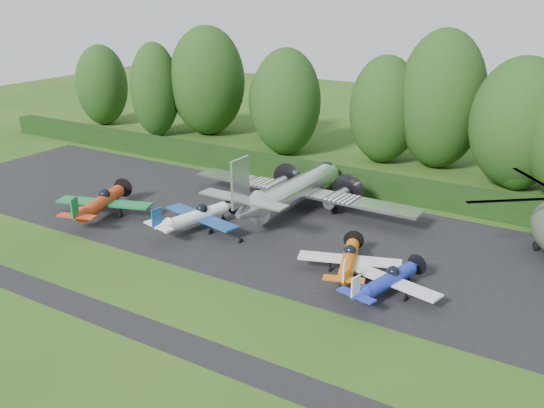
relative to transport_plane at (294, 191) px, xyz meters
The scene contains 18 objects.
ground 14.00m from the transport_plane, 81.02° to the right, with size 160.00×160.00×0.00m, color #214D15.
apron 4.66m from the transport_plane, 59.73° to the right, with size 70.00×18.00×0.01m, color black.
taxiway_verge 19.91m from the transport_plane, 83.73° to the right, with size 70.00×2.00×0.00m, color black.
hedgerow 7.82m from the transport_plane, 73.44° to the left, with size 90.00×1.60×2.00m, color black.
transport_plane is the anchor object (origin of this frame).
light_plane_red 15.30m from the transport_plane, 144.03° to the right, with size 7.78×8.18×2.99m.
light_plane_white 8.43m from the transport_plane, 120.66° to the right, with size 7.12×7.49×2.74m.
light_plane_orange 11.74m from the transport_plane, 43.03° to the right, with size 6.56×6.89×2.52m.
light_plane_blue 14.95m from the transport_plane, 38.71° to the right, with size 6.34×6.66×2.43m.
tree_0 20.46m from the transport_plane, 73.12° to the left, with size 8.53×8.53×13.66m.
tree_1 18.18m from the transport_plane, 88.72° to the left, with size 7.15×7.15×10.96m.
tree_2 18.47m from the transport_plane, 122.58° to the left, with size 7.43×7.43×11.35m.
tree_3 40.80m from the transport_plane, 157.53° to the left, with size 6.59×6.59×10.29m.
tree_4 25.71m from the transport_plane, 125.92° to the left, with size 5.30×5.30×8.77m.
tree_5 31.24m from the transport_plane, 152.23° to the left, with size 5.78×5.78×11.17m.
tree_6 21.20m from the transport_plane, 48.05° to the left, with size 6.03×6.03×9.85m.
tree_11 29.45m from the transport_plane, 140.86° to the left, with size 9.09×9.09×13.00m.
tree_12 21.68m from the transport_plane, 49.99° to the left, with size 8.81×8.81×11.77m.
Camera 1 is at (20.44, -26.39, 17.45)m, focal length 40.00 mm.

